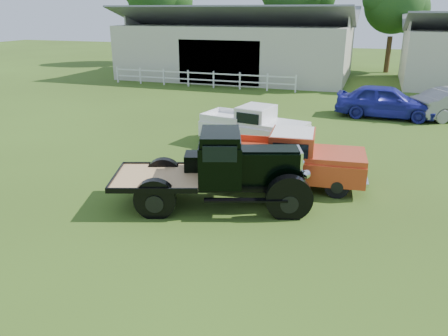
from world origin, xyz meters
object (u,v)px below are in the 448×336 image
(vintage_flatbed, at_px, (217,169))
(misc_car_blue, at_px, (386,101))
(red_pickup, at_px, (289,158))
(white_pickup, at_px, (254,127))

(vintage_flatbed, bearing_deg, misc_car_blue, 52.06)
(red_pickup, distance_m, misc_car_blue, 11.37)
(vintage_flatbed, height_order, white_pickup, vintage_flatbed)
(misc_car_blue, bearing_deg, vintage_flatbed, 162.60)
(vintage_flatbed, relative_size, white_pickup, 1.22)
(vintage_flatbed, height_order, misc_car_blue, vintage_flatbed)
(white_pickup, bearing_deg, misc_car_blue, 65.87)
(white_pickup, bearing_deg, vintage_flatbed, -73.59)
(red_pickup, bearing_deg, vintage_flatbed, -132.28)
(vintage_flatbed, distance_m, white_pickup, 5.99)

